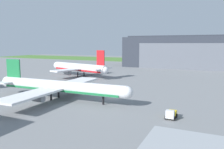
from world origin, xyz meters
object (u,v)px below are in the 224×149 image
Objects in this scene: maintenance_hangar at (204,52)px; airliner_near_right at (59,87)px; fuel_bowser at (171,114)px; airliner_far_left at (79,68)px.

airliner_near_right is at bearing -107.08° from maintenance_hangar.
fuel_bowser is at bearing -90.18° from maintenance_hangar.
airliner_near_right is 48.41m from airliner_far_left.
maintenance_hangar is 115.64m from fuel_bowser.
airliner_near_right reaches higher than fuel_bowser.
airliner_far_left is (-21.17, 43.53, 0.53)m from airliner_near_right.
airliner_near_right is 34.16m from fuel_bowser.
maintenance_hangar is at bearing 72.92° from airliner_near_right.
airliner_near_right is 12.11× the size of fuel_bowser.
maintenance_hangar reaches higher than airliner_far_left.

